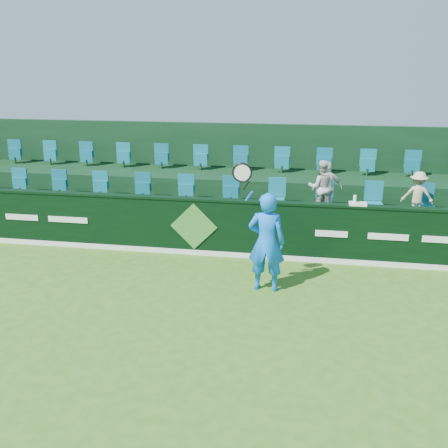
% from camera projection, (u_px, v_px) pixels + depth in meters
% --- Properties ---
extents(ground, '(60.00, 60.00, 0.00)m').
position_uv_depth(ground, '(140.00, 341.00, 8.01)').
color(ground, '#366818').
rests_on(ground, ground).
extents(sponsor_hoarding, '(16.00, 0.25, 1.35)m').
position_uv_depth(sponsor_hoarding, '(195.00, 226.00, 11.56)').
color(sponsor_hoarding, black).
rests_on(sponsor_hoarding, ground).
extents(stand_tier_front, '(16.00, 2.00, 0.80)m').
position_uv_depth(stand_tier_front, '(205.00, 223.00, 12.68)').
color(stand_tier_front, black).
rests_on(stand_tier_front, ground).
extents(stand_tier_back, '(16.00, 1.80, 1.30)m').
position_uv_depth(stand_tier_back, '(218.00, 195.00, 14.38)').
color(stand_tier_back, black).
rests_on(stand_tier_back, ground).
extents(stand_rear, '(16.00, 4.10, 2.60)m').
position_uv_depth(stand_rear, '(221.00, 173.00, 14.63)').
color(stand_rear, black).
rests_on(stand_rear, ground).
extents(seat_row_front, '(13.50, 0.50, 0.60)m').
position_uv_depth(seat_row_front, '(208.00, 193.00, 12.84)').
color(seat_row_front, '#0F5D72').
rests_on(seat_row_front, stand_tier_front).
extents(seat_row_back, '(13.50, 0.50, 0.60)m').
position_uv_depth(seat_row_back, '(220.00, 161.00, 14.38)').
color(seat_row_back, '#0F5D72').
rests_on(seat_row_back, stand_tier_back).
extents(tennis_player, '(1.10, 0.49, 2.61)m').
position_uv_depth(tennis_player, '(266.00, 242.00, 9.59)').
color(tennis_player, blue).
rests_on(tennis_player, ground).
extents(spectator_left, '(0.68, 0.56, 1.30)m').
position_uv_depth(spectator_left, '(321.00, 187.00, 11.91)').
color(spectator_left, beige).
rests_on(spectator_left, stand_tier_front).
extents(spectator_middle, '(0.80, 0.53, 1.27)m').
position_uv_depth(spectator_middle, '(327.00, 188.00, 11.90)').
color(spectator_middle, white).
rests_on(spectator_middle, stand_tier_front).
extents(spectator_right, '(0.76, 0.50, 1.10)m').
position_uv_depth(spectator_right, '(417.00, 195.00, 11.59)').
color(spectator_right, '#C0B387').
rests_on(spectator_right, stand_tier_front).
extents(towel, '(0.37, 0.24, 0.06)m').
position_uv_depth(towel, '(358.00, 204.00, 10.76)').
color(towel, silver).
rests_on(towel, sponsor_hoarding).
extents(drinks_bottle, '(0.07, 0.07, 0.22)m').
position_uv_depth(drinks_bottle, '(355.00, 200.00, 10.75)').
color(drinks_bottle, white).
rests_on(drinks_bottle, sponsor_hoarding).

